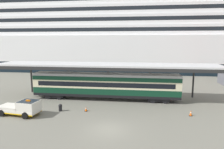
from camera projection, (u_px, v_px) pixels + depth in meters
ground_plane at (108, 130)px, 20.79m from camera, size 400.00×400.00×0.00m
cruise_ship at (157, 28)px, 64.53m from camera, size 128.82×25.21×38.60m
platform_canopy at (106, 66)px, 31.37m from camera, size 34.57×5.51×5.53m
train_carriage at (105, 85)px, 31.43m from camera, size 22.50×2.81×4.11m
service_truck at (22, 107)px, 24.71m from camera, size 5.41×2.74×2.02m
traffic_cone_near at (86, 109)px, 26.26m from camera, size 0.36×0.36×0.61m
traffic_cone_mid at (191, 113)px, 24.61m from camera, size 0.36×0.36×0.70m
quay_bollard at (60, 107)px, 26.27m from camera, size 0.48×0.48×0.96m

